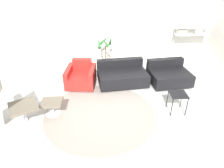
% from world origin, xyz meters
% --- Properties ---
extents(ground_plane, '(12.00, 12.00, 0.00)m').
position_xyz_m(ground_plane, '(0.00, 0.00, 0.00)').
color(ground_plane, silver).
extents(wall_back, '(12.00, 0.09, 2.80)m').
position_xyz_m(wall_back, '(0.00, 2.93, 1.40)').
color(wall_back, silver).
rests_on(wall_back, ground_plane).
extents(round_rug, '(2.57, 2.57, 0.01)m').
position_xyz_m(round_rug, '(-0.25, -0.07, 0.00)').
color(round_rug, gray).
rests_on(round_rug, ground_plane).
extents(lounge_chair, '(1.19, 0.96, 1.17)m').
position_xyz_m(lounge_chair, '(-2.17, -0.46, 0.69)').
color(lounge_chair, '#BCBCC1').
rests_on(lounge_chair, ground_plane).
extents(ottoman, '(0.47, 0.40, 0.34)m').
position_xyz_m(ottoman, '(-1.32, -0.01, 0.25)').
color(ottoman, '#BCBCC1').
rests_on(ottoman, ground_plane).
extents(armchair_red, '(0.85, 0.91, 0.69)m').
position_xyz_m(armchair_red, '(-0.78, 1.31, 0.26)').
color(armchair_red, silver).
rests_on(armchair_red, ground_plane).
extents(couch_low, '(1.49, 1.10, 0.62)m').
position_xyz_m(couch_low, '(0.39, 1.39, 0.23)').
color(couch_low, black).
rests_on(couch_low, ground_plane).
extents(couch_second, '(1.21, 1.07, 0.62)m').
position_xyz_m(couch_second, '(1.75, 1.35, 0.23)').
color(couch_second, black).
rests_on(couch_second, ground_plane).
extents(side_table, '(0.38, 0.38, 0.48)m').
position_xyz_m(side_table, '(1.52, -0.06, 0.42)').
color(side_table, black).
rests_on(side_table, ground_plane).
extents(potted_plant, '(0.51, 0.47, 1.20)m').
position_xyz_m(potted_plant, '(-0.07, 2.32, 0.48)').
color(potted_plant, silver).
rests_on(potted_plant, ground_plane).
extents(shelf_unit, '(1.13, 0.28, 1.61)m').
position_xyz_m(shelf_unit, '(2.73, 2.59, 1.22)').
color(shelf_unit, '#BCBCC1').
rests_on(shelf_unit, ground_plane).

